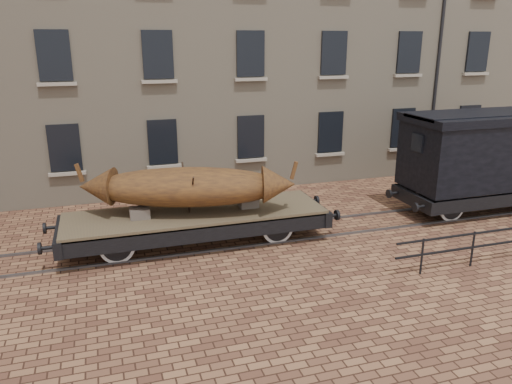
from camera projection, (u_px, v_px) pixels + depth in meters
name	position (u px, v px, depth m)	size (l,w,h in m)	color
ground	(267.00, 235.00, 15.77)	(90.00, 90.00, 0.00)	#543123
warehouse_cream	(260.00, 16.00, 23.68)	(40.00, 10.19, 14.00)	#B7A78C
rail_track	(267.00, 234.00, 15.76)	(30.00, 1.52, 0.06)	#59595E
flatcar_wagon	(196.00, 218.00, 14.88)	(8.64, 2.34, 1.30)	brown
iron_boat	(188.00, 187.00, 14.53)	(6.34, 3.13, 1.54)	brown
goods_van	(489.00, 150.00, 17.49)	(6.84, 2.49, 3.54)	black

